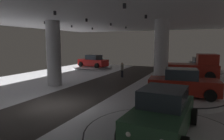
{
  "coord_description": "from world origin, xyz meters",
  "views": [
    {
      "loc": [
        7.84,
        -9.3,
        3.65
      ],
      "look_at": [
        0.96,
        6.17,
        1.4
      ],
      "focal_mm": 32.82,
      "sensor_mm": 36.0,
      "label": 1
    }
  ],
  "objects_px": {
    "display_platform_deep_left": "(93,68)",
    "display_platform_near_right": "(161,136)",
    "display_platform_deep_right": "(200,73)",
    "display_car_mid_right": "(183,84)",
    "display_car_near_right": "(162,113)",
    "display_platform_mid_right": "(183,98)",
    "display_platform_far_right": "(186,80)",
    "column_left": "(54,53)",
    "pickup_truck_far_right": "(190,68)",
    "column_right": "(161,54)",
    "display_car_deep_right": "(200,65)",
    "visitor_walking_near": "(122,69)",
    "display_car_deep_left": "(93,61)"
  },
  "relations": [
    {
      "from": "display_platform_mid_right",
      "to": "visitor_walking_near",
      "type": "bearing_deg",
      "value": 134.7
    },
    {
      "from": "display_car_deep_left",
      "to": "column_left",
      "type": "bearing_deg",
      "value": -77.8
    },
    {
      "from": "display_car_mid_right",
      "to": "column_left",
      "type": "bearing_deg",
      "value": 176.33
    },
    {
      "from": "column_right",
      "to": "display_car_deep_right",
      "type": "height_order",
      "value": "column_right"
    },
    {
      "from": "display_platform_deep_right",
      "to": "display_car_mid_right",
      "type": "distance_m",
      "value": 12.91
    },
    {
      "from": "display_platform_deep_left",
      "to": "pickup_truck_far_right",
      "type": "distance_m",
      "value": 14.1
    },
    {
      "from": "display_platform_deep_left",
      "to": "display_platform_far_right",
      "type": "xyz_separation_m",
      "value": [
        12.84,
        -4.98,
        0.04
      ]
    },
    {
      "from": "display_car_mid_right",
      "to": "display_platform_far_right",
      "type": "relative_size",
      "value": 0.77
    },
    {
      "from": "display_car_deep_left",
      "to": "display_platform_deep_right",
      "type": "bearing_deg",
      "value": 3.96
    },
    {
      "from": "display_platform_mid_right",
      "to": "display_platform_near_right",
      "type": "distance_m",
      "value": 5.88
    },
    {
      "from": "display_platform_mid_right",
      "to": "display_platform_deep_right",
      "type": "bearing_deg",
      "value": 86.46
    },
    {
      "from": "display_platform_mid_right",
      "to": "pickup_truck_far_right",
      "type": "xyz_separation_m",
      "value": [
        0.03,
        6.95,
        1.09
      ]
    },
    {
      "from": "display_car_deep_right",
      "to": "display_platform_near_right",
      "type": "height_order",
      "value": "display_car_deep_right"
    },
    {
      "from": "display_platform_near_right",
      "to": "display_platform_deep_left",
      "type": "bearing_deg",
      "value": 125.95
    },
    {
      "from": "display_car_mid_right",
      "to": "display_platform_far_right",
      "type": "distance_m",
      "value": 6.98
    },
    {
      "from": "visitor_walking_near",
      "to": "display_platform_near_right",
      "type": "bearing_deg",
      "value": -62.87
    },
    {
      "from": "column_left",
      "to": "display_platform_deep_left",
      "type": "bearing_deg",
      "value": 102.34
    },
    {
      "from": "display_car_mid_right",
      "to": "display_platform_mid_right",
      "type": "bearing_deg",
      "value": 6.9
    },
    {
      "from": "display_platform_deep_left",
      "to": "display_platform_near_right",
      "type": "bearing_deg",
      "value": -54.05
    },
    {
      "from": "display_platform_deep_right",
      "to": "display_car_mid_right",
      "type": "height_order",
      "value": "display_car_mid_right"
    },
    {
      "from": "display_platform_mid_right",
      "to": "pickup_truck_far_right",
      "type": "bearing_deg",
      "value": 89.76
    },
    {
      "from": "display_car_deep_left",
      "to": "display_car_mid_right",
      "type": "relative_size",
      "value": 1.01
    },
    {
      "from": "display_car_deep_right",
      "to": "display_platform_far_right",
      "type": "bearing_deg",
      "value": -100.47
    },
    {
      "from": "column_left",
      "to": "display_platform_mid_right",
      "type": "bearing_deg",
      "value": -3.64
    },
    {
      "from": "column_left",
      "to": "visitor_walking_near",
      "type": "bearing_deg",
      "value": 57.49
    },
    {
      "from": "display_car_near_right",
      "to": "pickup_truck_far_right",
      "type": "relative_size",
      "value": 0.78
    },
    {
      "from": "display_platform_near_right",
      "to": "display_car_near_right",
      "type": "relative_size",
      "value": 1.37
    },
    {
      "from": "display_car_mid_right",
      "to": "display_car_near_right",
      "type": "xyz_separation_m",
      "value": [
        -0.21,
        -5.84,
        -0.08
      ]
    },
    {
      "from": "display_platform_deep_left",
      "to": "display_platform_mid_right",
      "type": "relative_size",
      "value": 1.07
    },
    {
      "from": "column_right",
      "to": "display_platform_deep_left",
      "type": "bearing_deg",
      "value": 142.66
    },
    {
      "from": "display_platform_near_right",
      "to": "display_car_deep_right",
      "type": "bearing_deg",
      "value": 86.79
    },
    {
      "from": "display_car_near_right",
      "to": "pickup_truck_far_right",
      "type": "bearing_deg",
      "value": 88.77
    },
    {
      "from": "display_platform_deep_left",
      "to": "visitor_walking_near",
      "type": "relative_size",
      "value": 3.42
    },
    {
      "from": "display_platform_far_right",
      "to": "display_car_mid_right",
      "type": "bearing_deg",
      "value": -87.85
    },
    {
      "from": "column_right",
      "to": "display_platform_deep_left",
      "type": "relative_size",
      "value": 1.01
    },
    {
      "from": "column_right",
      "to": "display_car_deep_left",
      "type": "xyz_separation_m",
      "value": [
        -11.03,
        8.43,
        -1.71
      ]
    },
    {
      "from": "column_left",
      "to": "visitor_walking_near",
      "type": "distance_m",
      "value": 7.52
    },
    {
      "from": "display_platform_deep_left",
      "to": "display_platform_mid_right",
      "type": "xyz_separation_m",
      "value": [
        13.13,
        -11.89,
        0.04
      ]
    },
    {
      "from": "display_platform_deep_right",
      "to": "pickup_truck_far_right",
      "type": "distance_m",
      "value": 6.05
    },
    {
      "from": "display_platform_mid_right",
      "to": "display_car_near_right",
      "type": "height_order",
      "value": "display_car_near_right"
    },
    {
      "from": "display_platform_near_right",
      "to": "visitor_walking_near",
      "type": "distance_m",
      "value": 14.29
    },
    {
      "from": "display_platform_deep_left",
      "to": "display_platform_far_right",
      "type": "bearing_deg",
      "value": -21.21
    },
    {
      "from": "display_platform_deep_right",
      "to": "visitor_walking_near",
      "type": "relative_size",
      "value": 3.12
    },
    {
      "from": "column_left",
      "to": "visitor_walking_near",
      "type": "xyz_separation_m",
      "value": [
        3.92,
        6.15,
        -1.84
      ]
    },
    {
      "from": "display_platform_far_right",
      "to": "visitor_walking_near",
      "type": "distance_m",
      "value": 6.51
    },
    {
      "from": "display_platform_mid_right",
      "to": "display_car_near_right",
      "type": "relative_size",
      "value": 1.18
    },
    {
      "from": "display_platform_near_right",
      "to": "pickup_truck_far_right",
      "type": "relative_size",
      "value": 1.07
    },
    {
      "from": "column_left",
      "to": "display_platform_deep_left",
      "type": "height_order",
      "value": "column_left"
    },
    {
      "from": "display_platform_near_right",
      "to": "display_car_deep_left",
      "type": "bearing_deg",
      "value": 125.89
    },
    {
      "from": "display_car_deep_right",
      "to": "display_car_near_right",
      "type": "height_order",
      "value": "display_car_deep_right"
    }
  ]
}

